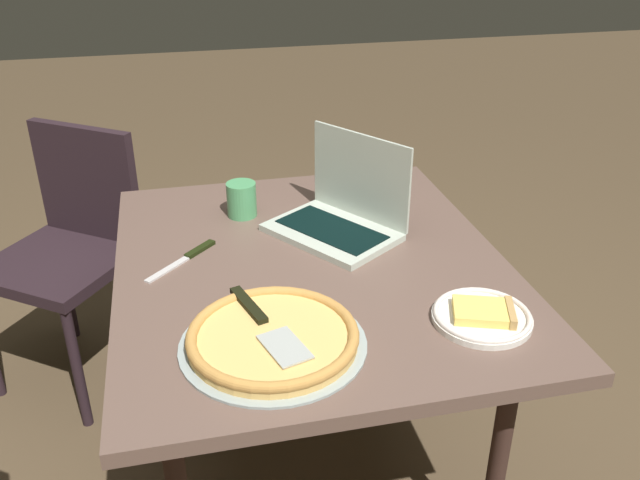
{
  "coord_description": "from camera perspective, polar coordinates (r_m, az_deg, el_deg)",
  "views": [
    {
      "loc": [
        -1.45,
        0.31,
        1.57
      ],
      "look_at": [
        0.06,
        -0.03,
        0.76
      ],
      "focal_mm": 38.03,
      "sensor_mm": 36.0,
      "label": 1
    }
  ],
  "objects": [
    {
      "name": "ground_plane",
      "position": [
        2.16,
        -0.59,
        -19.02
      ],
      "size": [
        12.0,
        12.0,
        0.0
      ],
      "primitive_type": "plane",
      "color": "brown"
    },
    {
      "name": "pizza_tray",
      "position": [
        1.4,
        -4.0,
        -8.19
      ],
      "size": [
        0.39,
        0.39,
        0.04
      ],
      "color": "#98A8A6",
      "rests_on": "dining_table"
    },
    {
      "name": "dining_table",
      "position": [
        1.73,
        -0.69,
        -3.8
      ],
      "size": [
        1.12,
        0.96,
        0.73
      ],
      "color": "brown",
      "rests_on": "ground_plane"
    },
    {
      "name": "table_knife",
      "position": [
        1.75,
        -11.03,
        -1.38
      ],
      "size": [
        0.18,
        0.18,
        0.01
      ],
      "color": "beige",
      "rests_on": "dining_table"
    },
    {
      "name": "drink_cup",
      "position": [
        1.93,
        -6.62,
        3.44
      ],
      "size": [
        0.08,
        0.08,
        0.1
      ],
      "color": "#4B985E",
      "rests_on": "dining_table"
    },
    {
      "name": "laptop",
      "position": [
        1.83,
        1.84,
        2.38
      ],
      "size": [
        0.41,
        0.38,
        0.26
      ],
      "color": "#B7C1B1",
      "rests_on": "dining_table"
    },
    {
      "name": "pizza_plate",
      "position": [
        1.51,
        13.53,
        -6.2
      ],
      "size": [
        0.22,
        0.22,
        0.04
      ],
      "color": "silver",
      "rests_on": "dining_table"
    },
    {
      "name": "chair_near",
      "position": [
        2.42,
        -20.2,
        -0.06
      ],
      "size": [
        0.58,
        0.58,
        0.88
      ],
      "color": "black",
      "rests_on": "ground_plane"
    }
  ]
}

